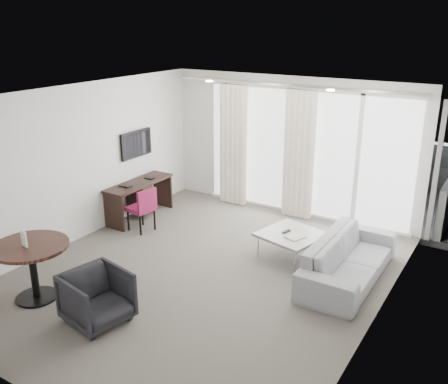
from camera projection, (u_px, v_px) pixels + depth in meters
The scene contains 27 objects.
floor at pixel (203, 273), 7.39m from camera, with size 5.00×6.00×0.00m, color #5A544C.
ceiling at pixel (200, 97), 6.54m from camera, with size 5.00×6.00×0.00m, color white.
wall_left at pixel (76, 165), 8.20m from camera, with size 0.00×6.00×2.60m, color silver.
wall_right at pixel (382, 228), 5.73m from camera, with size 0.00×6.00×2.60m, color silver.
wall_front at pixel (18, 282), 4.55m from camera, with size 5.00×0.00×2.60m, color silver.
window_panel at pixel (305, 154), 9.25m from camera, with size 4.00×0.02×2.38m, color white, non-canonical shape.
window_frame at pixel (305, 154), 9.24m from camera, with size 4.10×0.06×2.44m, color white, non-canonical shape.
curtain_left at pixel (233, 146), 9.83m from camera, with size 0.60×0.20×2.38m, color beige, non-canonical shape.
curtain_right at pixel (299, 155), 9.14m from camera, with size 0.60×0.20×2.38m, color beige, non-canonical shape.
curtain_track at pixel (289, 85), 8.85m from camera, with size 4.80×0.04×0.04m, color #B2B2B7, non-canonical shape.
downlight_a at pixel (209, 81), 8.27m from camera, with size 0.12×0.12×0.02m, color #FFE0B2.
downlight_b at pixel (330, 90), 7.23m from camera, with size 0.12×0.12×0.02m, color #FFE0B2.
desk at pixel (140, 200), 9.38m from camera, with size 0.46×1.48×0.70m, color black, non-canonical shape.
tv at pixel (136, 144), 9.33m from camera, with size 0.05×0.80×0.50m, color black, non-canonical shape.
desk_chair at pixel (141, 209), 8.78m from camera, with size 0.44×0.41×0.80m, color maroon, non-canonical shape.
round_table at pixel (34, 272), 6.62m from camera, with size 0.99×0.99×0.79m, color #331911, non-canonical shape.
menu_card at pixel (26, 251), 6.46m from camera, with size 0.12×0.02×0.22m, color white, non-canonical shape.
tub_armchair at pixel (97, 298), 6.12m from camera, with size 0.71×0.74×0.67m, color black.
coffee_table at pixel (291, 245), 7.85m from camera, with size 0.89×0.89×0.40m, color gray, non-canonical shape.
remote at pixel (286, 234), 7.85m from camera, with size 0.05×0.16×0.02m, color black, non-canonical shape.
magazine at pixel (295, 239), 7.67m from camera, with size 0.24×0.31×0.02m, color gray, non-canonical shape.
sofa at pixel (349, 259), 7.15m from camera, with size 2.14×0.84×0.63m, color gray.
terrace_slab at pixel (329, 194), 10.89m from camera, with size 5.60×3.00×0.12m, color #4D4D50.
rattan_chair_a at pixel (357, 178), 10.48m from camera, with size 0.55×0.55×0.80m, color brown, non-canonical shape.
rattan_chair_b at pixel (406, 176), 10.57m from camera, with size 0.56×0.56×0.83m, color brown, non-canonical shape.
rattan_table at pixel (394, 195), 9.95m from camera, with size 0.49×0.49×0.49m, color brown, non-canonical shape.
balustrade at pixel (352, 155), 11.87m from camera, with size 5.50×0.06×1.05m, color #B2B2B7, non-canonical shape.
Camera 1 is at (3.71, -5.44, 3.58)m, focal length 40.00 mm.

